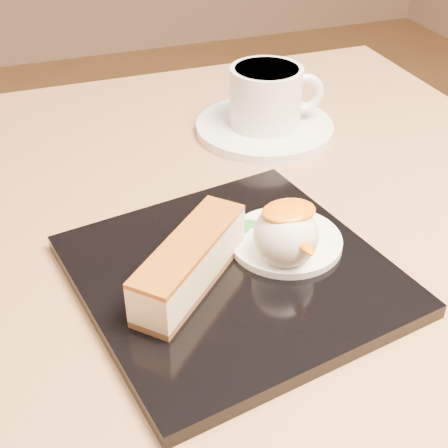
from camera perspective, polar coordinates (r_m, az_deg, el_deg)
name	(u,v)px	position (r m, az deg, el deg)	size (l,w,h in m)	color
table	(189,395)	(0.60, -3.22, -15.36)	(0.80, 0.80, 0.72)	black
dessert_plate	(233,275)	(0.48, 0.82, -4.65)	(0.22, 0.22, 0.01)	black
cheesecake	(190,263)	(0.45, -3.13, -3.54)	(0.11, 0.10, 0.04)	brown
cream_smear	(285,241)	(0.50, 5.62, -1.54)	(0.09, 0.09, 0.01)	white
ice_cream_scoop	(286,235)	(0.47, 5.68, -1.03)	(0.05, 0.05, 0.05)	white
mango_sauce	(289,211)	(0.46, 5.94, 1.19)	(0.04, 0.03, 0.01)	orange
mint_sprig	(240,227)	(0.50, 1.44, -0.24)	(0.04, 0.03, 0.00)	#30892D
saucer	(264,127)	(0.69, 3.72, 8.81)	(0.15, 0.15, 0.01)	white
coffee_cup	(268,95)	(0.68, 4.00, 11.67)	(0.10, 0.08, 0.06)	white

